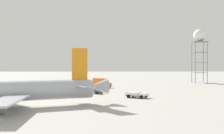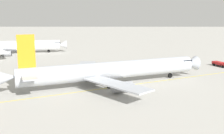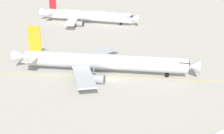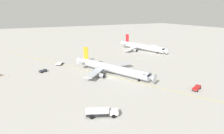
# 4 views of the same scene
# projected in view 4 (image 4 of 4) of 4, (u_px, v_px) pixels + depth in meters

# --- Properties ---
(ground_plane) EXTENTS (600.00, 600.00, 0.00)m
(ground_plane) POSITION_uv_depth(u_px,v_px,m) (111.00, 77.00, 86.47)
(ground_plane) COLOR #ADAAA3
(airliner_main) EXTENTS (43.24, 30.14, 11.16)m
(airliner_main) POSITION_uv_depth(u_px,v_px,m) (111.00, 68.00, 89.78)
(airliner_main) COLOR #B2B7C1
(airliner_main) RESTS_ON ground_plane
(airliner_secondary) EXTENTS (42.83, 34.65, 10.96)m
(airliner_secondary) POSITION_uv_depth(u_px,v_px,m) (142.00, 47.00, 144.16)
(airliner_secondary) COLOR white
(airliner_secondary) RESTS_ON ground_plane
(pushback_tug_truck) EXTENTS (5.58, 4.79, 1.30)m
(pushback_tug_truck) POSITION_uv_depth(u_px,v_px,m) (60.00, 63.00, 106.16)
(pushback_tug_truck) COLOR #232326
(pushback_tug_truck) RESTS_ON ground_plane
(ops_pickup_truck) EXTENTS (3.69, 5.57, 1.41)m
(ops_pickup_truck) POSITION_uv_depth(u_px,v_px,m) (197.00, 88.00, 72.38)
(ops_pickup_truck) COLOR #232326
(ops_pickup_truck) RESTS_ON ground_plane
(baggage_truck_truck) EXTENTS (2.99, 4.00, 1.22)m
(baggage_truck_truck) POSITION_uv_depth(u_px,v_px,m) (43.00, 71.00, 93.43)
(baggage_truck_truck) COLOR #232326
(baggage_truck_truck) RESTS_ON ground_plane
(fuel_tanker_truck) EXTENTS (5.66, 9.27, 2.87)m
(fuel_tanker_truck) POSITION_uv_depth(u_px,v_px,m) (101.00, 111.00, 53.90)
(fuel_tanker_truck) COLOR #232326
(fuel_tanker_truck) RESTS_ON ground_plane
(taxiway_centreline) EXTENTS (172.33, 87.65, 0.01)m
(taxiway_centreline) POSITION_uv_depth(u_px,v_px,m) (113.00, 77.00, 87.14)
(taxiway_centreline) COLOR yellow
(taxiway_centreline) RESTS_ON ground_plane
(safety_cone_near) EXTENTS (0.36, 0.36, 0.55)m
(safety_cone_near) POSITION_uv_depth(u_px,v_px,m) (19.00, 75.00, 88.37)
(safety_cone_near) COLOR orange
(safety_cone_near) RESTS_ON ground_plane
(safety_cone_mid) EXTENTS (0.36, 0.36, 0.55)m
(safety_cone_mid) POSITION_uv_depth(u_px,v_px,m) (9.00, 75.00, 88.18)
(safety_cone_mid) COLOR orange
(safety_cone_mid) RESTS_ON ground_plane
(safety_cone_far) EXTENTS (0.36, 0.36, 0.55)m
(safety_cone_far) POSITION_uv_depth(u_px,v_px,m) (2.00, 75.00, 88.05)
(safety_cone_far) COLOR orange
(safety_cone_far) RESTS_ON ground_plane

